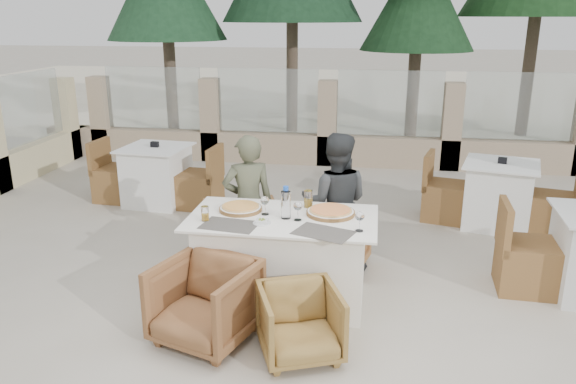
# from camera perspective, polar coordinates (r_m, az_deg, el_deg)

# --- Properties ---
(ground) EXTENTS (80.00, 80.00, 0.00)m
(ground) POSITION_cam_1_polar(r_m,az_deg,el_deg) (5.08, -1.15, -10.79)
(ground) COLOR #B8AF9D
(ground) RESTS_ON ground
(sand_patch) EXTENTS (30.00, 16.00, 0.01)m
(sand_patch) POSITION_cam_1_polar(r_m,az_deg,el_deg) (18.57, 6.57, 9.98)
(sand_patch) COLOR #F1E6C5
(sand_patch) RESTS_ON ground
(perimeter_wall_far) EXTENTS (10.00, 0.34, 1.60)m
(perimeter_wall_far) POSITION_cam_1_polar(r_m,az_deg,el_deg) (9.37, 4.02, 7.60)
(perimeter_wall_far) COLOR tan
(perimeter_wall_far) RESTS_ON ground
(pine_centre) EXTENTS (2.20, 2.20, 5.00)m
(pine_centre) POSITION_cam_1_polar(r_m,az_deg,el_deg) (11.62, 13.09, 17.55)
(pine_centre) COLOR #1B4020
(pine_centre) RESTS_ON ground
(dining_table) EXTENTS (1.60, 0.90, 0.77)m
(dining_table) POSITION_cam_1_polar(r_m,az_deg,el_deg) (4.91, -0.55, -6.78)
(dining_table) COLOR white
(dining_table) RESTS_ON ground
(placemat_near_left) EXTENTS (0.49, 0.36, 0.00)m
(placemat_near_left) POSITION_cam_1_polar(r_m,az_deg,el_deg) (4.61, -5.94, -3.35)
(placemat_near_left) COLOR #524C46
(placemat_near_left) RESTS_ON dining_table
(placemat_near_right) EXTENTS (0.53, 0.44, 0.00)m
(placemat_near_right) POSITION_cam_1_polar(r_m,az_deg,el_deg) (4.44, 3.62, -4.14)
(placemat_near_right) COLOR #544F48
(placemat_near_right) RESTS_ON dining_table
(pizza_left) EXTENTS (0.40, 0.40, 0.05)m
(pizza_left) POSITION_cam_1_polar(r_m,az_deg,el_deg) (4.93, -4.84, -1.62)
(pizza_left) COLOR orange
(pizza_left) RESTS_ON dining_table
(pizza_right) EXTENTS (0.43, 0.43, 0.05)m
(pizza_right) POSITION_cam_1_polar(r_m,az_deg,el_deg) (4.83, 4.35, -1.99)
(pizza_right) COLOR #E64E1F
(pizza_right) RESTS_ON dining_table
(water_bottle) EXTENTS (0.09, 0.09, 0.28)m
(water_bottle) POSITION_cam_1_polar(r_m,az_deg,el_deg) (4.70, -0.22, -1.06)
(water_bottle) COLOR #A6C3DB
(water_bottle) RESTS_ON dining_table
(wine_glass_centre) EXTENTS (0.10, 0.10, 0.18)m
(wine_glass_centre) POSITION_cam_1_polar(r_m,az_deg,el_deg) (4.80, -2.35, -1.26)
(wine_glass_centre) COLOR white
(wine_glass_centre) RESTS_ON dining_table
(wine_glass_near) EXTENTS (0.08, 0.08, 0.18)m
(wine_glass_near) POSITION_cam_1_polar(r_m,az_deg,el_deg) (4.66, 1.01, -1.83)
(wine_glass_near) COLOR silver
(wine_glass_near) RESTS_ON dining_table
(wine_glass_corner) EXTENTS (0.09, 0.09, 0.18)m
(wine_glass_corner) POSITION_cam_1_polar(r_m,az_deg,el_deg) (4.47, 7.29, -2.87)
(wine_glass_corner) COLOR white
(wine_glass_corner) RESTS_ON dining_table
(beer_glass_left) EXTENTS (0.08, 0.08, 0.13)m
(beer_glass_left) POSITION_cam_1_polar(r_m,az_deg,el_deg) (4.72, -8.43, -2.18)
(beer_glass_left) COLOR gold
(beer_glass_left) RESTS_ON dining_table
(beer_glass_right) EXTENTS (0.10, 0.10, 0.15)m
(beer_glass_right) POSITION_cam_1_polar(r_m,az_deg,el_deg) (4.99, 2.08, -0.71)
(beer_glass_right) COLOR #C08C1B
(beer_glass_right) RESTS_ON dining_table
(olive_dish) EXTENTS (0.12, 0.12, 0.04)m
(olive_dish) POSITION_cam_1_polar(r_m,az_deg,el_deg) (4.62, -2.67, -2.97)
(olive_dish) COLOR silver
(olive_dish) RESTS_ON dining_table
(armchair_far_left) EXTENTS (0.91, 0.92, 0.67)m
(armchair_far_left) POSITION_cam_1_polar(r_m,az_deg,el_deg) (5.53, -4.71, -4.58)
(armchair_far_left) COLOR #9C6839
(armchair_far_left) RESTS_ON ground
(armchair_far_right) EXTENTS (0.80, 0.81, 0.61)m
(armchair_far_right) POSITION_cam_1_polar(r_m,az_deg,el_deg) (5.52, 4.39, -4.89)
(armchair_far_right) COLOR #926035
(armchair_far_right) RESTS_ON ground
(armchair_near_left) EXTENTS (0.87, 0.88, 0.64)m
(armchair_near_left) POSITION_cam_1_polar(r_m,az_deg,el_deg) (4.40, -8.41, -11.00)
(armchair_near_left) COLOR brown
(armchair_near_left) RESTS_ON ground
(armchair_near_right) EXTENTS (0.74, 0.75, 0.53)m
(armchair_near_right) POSITION_cam_1_polar(r_m,az_deg,el_deg) (4.20, 1.24, -13.16)
(armchair_near_right) COLOR olive
(armchair_near_right) RESTS_ON ground
(diner_left) EXTENTS (0.58, 0.48, 1.35)m
(diner_left) POSITION_cam_1_polar(r_m,az_deg,el_deg) (5.42, -4.06, -1.17)
(diner_left) COLOR #4F523B
(diner_left) RESTS_ON ground
(diner_right) EXTENTS (0.68, 0.54, 1.37)m
(diner_right) POSITION_cam_1_polar(r_m,az_deg,el_deg) (5.39, 4.82, -1.14)
(diner_right) COLOR #35383A
(diner_right) RESTS_ON ground
(bg_table_a) EXTENTS (1.70, 0.96, 0.77)m
(bg_table_a) POSITION_cam_1_polar(r_m,az_deg,el_deg) (7.62, -13.17, 1.65)
(bg_table_a) COLOR white
(bg_table_a) RESTS_ON ground
(bg_table_b) EXTENTS (1.79, 1.19, 0.77)m
(bg_table_b) POSITION_cam_1_polar(r_m,az_deg,el_deg) (7.05, 20.59, -0.29)
(bg_table_b) COLOR white
(bg_table_b) RESTS_ON ground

